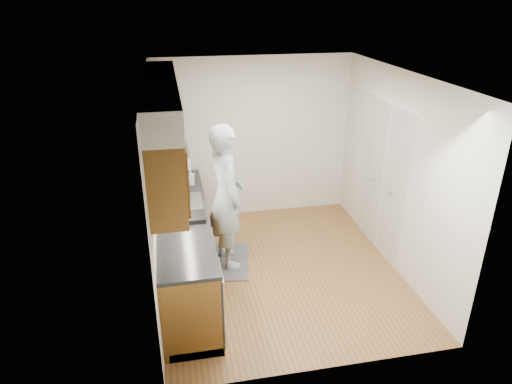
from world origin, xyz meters
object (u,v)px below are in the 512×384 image
person (226,187)px  steel_can (181,183)px  soda_can (186,184)px  dish_rack (191,217)px  soap_bottle_b (191,177)px  soap_bottle_a (180,179)px  soap_bottle_c (178,177)px

person → steel_can: person is taller
person → steel_can: bearing=38.3°
soda_can → dish_rack: (-0.00, -0.93, -0.03)m
steel_can → dish_rack: 0.95m
soap_bottle_b → steel_can: 0.17m
soap_bottle_a → soap_bottle_b: 0.17m
person → soap_bottle_a: person is taller
steel_can → dish_rack: (0.07, -0.95, -0.04)m
person → soap_bottle_a: (-0.55, 0.47, -0.03)m
soap_bottle_c → steel_can: bearing=-83.6°
soap_bottle_c → soap_bottle_b: bearing=-30.9°
soap_bottle_a → dish_rack: bearing=-85.7°
soap_bottle_b → dish_rack: 1.05m
soap_bottle_b → person: bearing=-53.6°
person → soap_bottle_c: bearing=29.3°
soap_bottle_b → soap_bottle_a: bearing=-151.7°
person → steel_can: (-0.54, 0.45, -0.09)m
soap_bottle_a → person: bearing=-40.4°
soap_bottle_c → dish_rack: bearing=-85.6°
soap_bottle_a → soda_can: bearing=-27.7°
soda_can → soap_bottle_b: bearing=59.9°
soap_bottle_a → soap_bottle_c: size_ratio=1.56×
soda_can → dish_rack: 0.93m
person → dish_rack: person is taller
soda_can → dish_rack: size_ratio=0.36×
soap_bottle_a → soap_bottle_b: bearing=28.3°
soap_bottle_a → dish_rack: size_ratio=0.71×
person → soap_bottle_c: person is taller
steel_can → soap_bottle_a: bearing=115.7°
soap_bottle_c → steel_can: size_ratio=1.18×
soda_can → steel_can: (-0.07, 0.03, 0.00)m
soda_can → soap_bottle_c: bearing=112.9°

